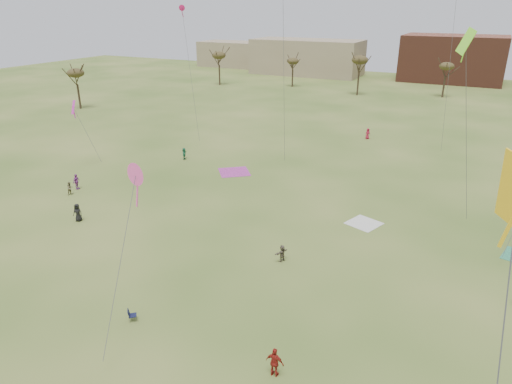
% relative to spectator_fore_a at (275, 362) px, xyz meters
% --- Properties ---
extents(ground, '(260.00, 260.00, 0.00)m').
position_rel_spectator_fore_a_xyz_m(ground, '(-7.33, 0.17, -0.93)').
color(ground, '#37591C').
rests_on(ground, ground).
extents(spectator_fore_a, '(1.09, 0.46, 1.86)m').
position_rel_spectator_fore_a_xyz_m(spectator_fore_a, '(0.00, 0.00, 0.00)').
color(spectator_fore_a, maroon).
rests_on(spectator_fore_a, ground).
extents(spectator_fore_b, '(0.68, 0.81, 1.50)m').
position_rel_spectator_fore_a_xyz_m(spectator_fore_b, '(-31.43, 14.29, -0.18)').
color(spectator_fore_b, '#776D4B').
rests_on(spectator_fore_b, ground).
extents(spectator_fore_c, '(0.89, 1.41, 1.45)m').
position_rel_spectator_fore_a_xyz_m(spectator_fore_c, '(-4.73, 11.74, -0.20)').
color(spectator_fore_c, brown).
rests_on(spectator_fore_c, ground).
extents(flyer_mid_a, '(1.01, 0.81, 1.79)m').
position_rel_spectator_fore_a_xyz_m(flyer_mid_a, '(-25.48, 9.75, -0.03)').
color(flyer_mid_a, black).
rests_on(flyer_mid_a, ground).
extents(spectator_mid_d, '(0.65, 1.12, 1.80)m').
position_rel_spectator_fore_a_xyz_m(spectator_mid_d, '(-32.04, 15.79, -0.03)').
color(spectator_mid_d, '#A144A5').
rests_on(spectator_mid_d, ground).
extents(flyer_far_a, '(1.10, 1.52, 1.59)m').
position_rel_spectator_fore_a_xyz_m(flyer_far_a, '(-27.48, 30.42, -0.14)').
color(flyer_far_a, '#26734E').
rests_on(flyer_far_a, ground).
extents(flyer_far_b, '(0.95, 0.96, 1.67)m').
position_rel_spectator_fore_a_xyz_m(flyer_far_b, '(-7.77, 51.82, -0.09)').
color(flyer_far_b, '#A61C35').
rests_on(flyer_far_b, ground).
extents(blanket_cream, '(3.59, 3.59, 0.03)m').
position_rel_spectator_fore_a_xyz_m(blanket_cream, '(-0.50, 21.71, -0.93)').
color(blanket_cream, white).
rests_on(blanket_cream, ground).
extents(blanket_plum, '(5.13, 5.13, 0.03)m').
position_rel_spectator_fore_a_xyz_m(blanket_plum, '(-18.86, 28.89, -0.93)').
color(blanket_plum, '#B7389F').
rests_on(blanket_plum, ground).
extents(camp_chair_center, '(0.74, 0.73, 0.87)m').
position_rel_spectator_fore_a_xyz_m(camp_chair_center, '(-10.50, 0.19, -0.67)').
color(camp_chair_center, '#131635').
rests_on(camp_chair_center, ground).
extents(tree_line, '(117.44, 49.32, 8.91)m').
position_rel_spectator_fore_a_xyz_m(tree_line, '(-10.18, 79.29, 6.16)').
color(tree_line, '#3A2B1E').
rests_on(tree_line, ground).
extents(building_tan, '(32.00, 14.00, 10.00)m').
position_rel_spectator_fore_a_xyz_m(building_tan, '(-42.33, 115.17, 4.07)').
color(building_tan, '#937F60').
rests_on(building_tan, ground).
extents(building_brick, '(26.00, 16.00, 12.00)m').
position_rel_spectator_fore_a_xyz_m(building_brick, '(-2.33, 120.17, 5.07)').
color(building_brick, brown).
rests_on(building_brick, ground).
extents(building_tan_west, '(20.00, 12.00, 8.00)m').
position_rel_spectator_fore_a_xyz_m(building_tan_west, '(-72.33, 122.17, 3.07)').
color(building_tan_west, '#937F60').
rests_on(building_tan_west, ground).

